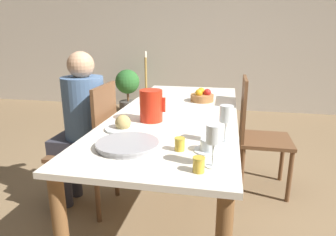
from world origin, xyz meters
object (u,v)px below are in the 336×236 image
chair_person_side (92,145)px  candlestick_tall (146,79)px  bread_plate (123,125)px  jam_jar_amber (199,164)px  person_seated (81,117)px  wine_glass_water (226,115)px  serving_tray (128,145)px  teacup_near_person (209,146)px  potted_plant (128,86)px  jam_jar_red (180,143)px  fruit_bowl (202,96)px  chair_opposite (256,132)px  red_pitcher (151,106)px  wine_glass_juice (214,137)px

chair_person_side → candlestick_tall: candlestick_tall is taller
bread_plate → jam_jar_amber: bearing=-43.5°
person_seated → candlestick_tall: bearing=-32.4°
wine_glass_water → serving_tray: wine_glass_water is taller
candlestick_tall → teacup_near_person: bearing=-60.9°
chair_person_side → jam_jar_amber: bearing=-131.9°
wine_glass_water → potted_plant: wine_glass_water is taller
serving_tray → jam_jar_amber: size_ratio=4.87×
jam_jar_red → fruit_bowl: (0.01, 1.11, 0.00)m
chair_opposite → teacup_near_person: (-0.33, -1.08, 0.27)m
jam_jar_red → potted_plant: (-1.44, 3.42, -0.36)m
red_pitcher → wine_glass_water: (0.48, -0.32, 0.05)m
fruit_bowl → candlestick_tall: 0.52m
wine_glass_juice → jam_jar_amber: wine_glass_juice is taller
wine_glass_water → candlestick_tall: size_ratio=0.51×
wine_glass_water → candlestick_tall: bearing=125.0°
wine_glass_juice → candlestick_tall: 1.47m
chair_opposite → person_seated: person_seated is taller
wine_glass_water → candlestick_tall: (-0.71, 1.01, 0.01)m
wine_glass_juice → serving_tray: bearing=162.0°
jam_jar_red → potted_plant: bearing=112.9°
person_seated → chair_person_side: bearing=-114.8°
red_pitcher → bread_plate: (-0.12, -0.21, -0.08)m
potted_plant → red_pitcher: bearing=-68.2°
chair_person_side → potted_plant: (-0.69, 2.86, -0.08)m
bread_plate → jam_jar_amber: 0.69m
candlestick_tall → potted_plant: candlestick_tall is taller
red_pitcher → serving_tray: 0.49m
chair_person_side → wine_glass_water: chair_person_side is taller
teacup_near_person → person_seated: bearing=149.5°
candlestick_tall → jam_jar_red: bearing=-67.1°
person_seated → serving_tray: size_ratio=3.71×
wine_glass_water → bread_plate: 0.63m
wine_glass_juice → jam_jar_red: (-0.17, 0.15, -0.10)m
bread_plate → jam_jar_amber: size_ratio=3.29×
jam_jar_amber → candlestick_tall: candlestick_tall is taller
teacup_near_person → jam_jar_red: 0.15m
red_pitcher → jam_jar_red: red_pitcher is taller
bread_plate → jam_jar_amber: bread_plate is taller
chair_opposite → fruit_bowl: bearing=-91.0°
chair_opposite → wine_glass_juice: chair_opposite is taller
person_seated → red_pitcher: bearing=-103.1°
teacup_near_person → potted_plant: bearing=115.0°
chair_opposite → teacup_near_person: size_ratio=6.51×
bread_plate → red_pitcher: bearing=59.5°
red_pitcher → wine_glass_water: bearing=-33.5°
chair_opposite → person_seated: 1.43m
wine_glass_water → potted_plant: (-1.66, 3.27, -0.48)m
teacup_near_person → wine_glass_water: bearing=59.5°
bread_plate → potted_plant: (-1.06, 3.16, -0.35)m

